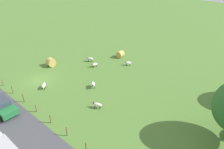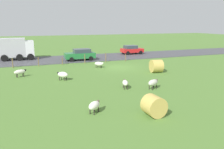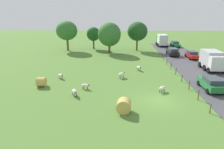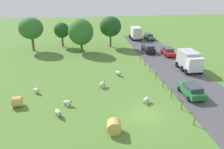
% 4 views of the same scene
% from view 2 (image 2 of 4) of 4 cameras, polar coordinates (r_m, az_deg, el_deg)
% --- Properties ---
extents(ground_plane, '(160.00, 160.00, 0.00)m').
position_cam_2_polar(ground_plane, '(28.94, 2.08, 1.74)').
color(ground_plane, '#517A33').
extents(road_strip, '(8.00, 80.00, 0.06)m').
position_cam_2_polar(road_strip, '(37.47, -3.35, 4.28)').
color(road_strip, '#47474C').
rests_on(road_strip, ground_plane).
extents(sheep_0, '(1.08, 1.09, 0.75)m').
position_cam_2_polar(sheep_0, '(14.40, -4.40, -7.67)').
color(sheep_0, silver).
rests_on(sheep_0, ground_plane).
extents(sheep_1, '(1.01, 1.30, 0.82)m').
position_cam_2_polar(sheep_1, '(19.75, 10.16, -2.01)').
color(sheep_1, beige).
rests_on(sheep_1, ground_plane).
extents(sheep_2, '(1.18, 1.13, 0.74)m').
position_cam_2_polar(sheep_2, '(28.76, -3.27, 2.65)').
color(sheep_2, silver).
rests_on(sheep_2, ground_plane).
extents(sheep_3, '(0.88, 1.32, 0.78)m').
position_cam_2_polar(sheep_3, '(25.58, -21.83, 0.59)').
color(sheep_3, silver).
rests_on(sheep_3, ground_plane).
extents(sheep_4, '(1.20, 0.72, 0.73)m').
position_cam_2_polar(sheep_4, '(19.61, 3.29, -2.09)').
color(sheep_4, silver).
rests_on(sheep_4, ground_plane).
extents(sheep_5, '(1.19, 1.19, 0.85)m').
position_cam_2_polar(sheep_5, '(22.85, -12.12, -0.05)').
color(sheep_5, silver).
rests_on(sheep_5, ground_plane).
extents(hay_bale_0, '(1.15, 1.31, 1.26)m').
position_cam_2_polar(hay_bale_0, '(14.12, 10.34, -7.65)').
color(hay_bale_0, tan).
rests_on(hay_bale_0, ground_plane).
extents(hay_bale_1, '(1.57, 1.37, 1.44)m').
position_cam_2_polar(hay_bale_1, '(26.45, 10.94, 2.06)').
color(hay_bale_1, tan).
rests_on(hay_bale_1, ground_plane).
extents(fence_post_0, '(0.12, 0.12, 1.05)m').
position_cam_2_polar(fence_post_0, '(33.96, 3.35, 4.25)').
color(fence_post_0, brown).
rests_on(fence_post_0, ground_plane).
extents(fence_post_1, '(0.12, 0.12, 1.30)m').
position_cam_2_polar(fence_post_1, '(32.83, -1.55, 4.19)').
color(fence_post_1, brown).
rests_on(fence_post_1, ground_plane).
extents(fence_post_2, '(0.12, 0.12, 1.27)m').
position_cam_2_polar(fence_post_2, '(31.98, -6.75, 3.86)').
color(fence_post_2, brown).
rests_on(fence_post_2, ground_plane).
extents(fence_post_3, '(0.12, 0.12, 1.02)m').
position_cam_2_polar(fence_post_3, '(31.42, -12.18, 3.28)').
color(fence_post_3, brown).
rests_on(fence_post_3, ground_plane).
extents(fence_post_4, '(0.12, 0.12, 1.18)m').
position_cam_2_polar(fence_post_4, '(31.12, -17.77, 3.02)').
color(fence_post_4, brown).
rests_on(fence_post_4, ground_plane).
extents(fence_post_5, '(0.12, 0.12, 1.24)m').
position_cam_2_polar(fence_post_5, '(31.13, -23.41, 2.64)').
color(fence_post_5, brown).
rests_on(fence_post_5, ground_plane).
extents(truck_1, '(2.86, 4.91, 3.20)m').
position_cam_2_polar(truck_1, '(37.62, -22.66, 6.07)').
color(truck_1, white).
rests_on(truck_1, road_strip).
extents(car_1, '(2.16, 3.81, 1.53)m').
position_cam_2_polar(car_1, '(41.36, 4.88, 6.20)').
color(car_1, red).
rests_on(car_1, road_strip).
extents(car_4, '(2.20, 4.42, 1.66)m').
position_cam_2_polar(car_4, '(34.58, -7.87, 4.97)').
color(car_4, '#237238').
rests_on(car_4, road_strip).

